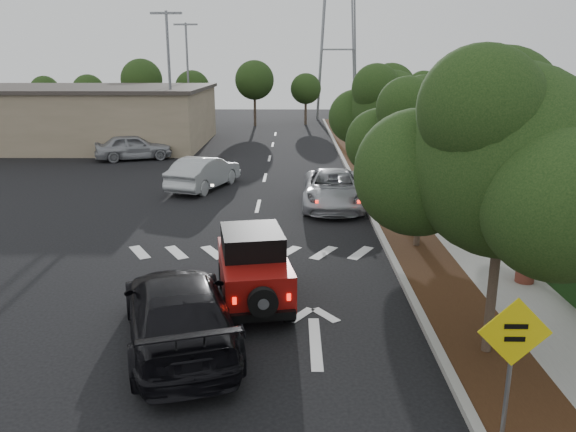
{
  "coord_description": "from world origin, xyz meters",
  "views": [
    {
      "loc": [
        1.49,
        -11.22,
        6.07
      ],
      "look_at": [
        1.37,
        3.0,
        2.09
      ],
      "focal_mm": 35.0,
      "sensor_mm": 36.0,
      "label": 1
    }
  ],
  "objects_px": {
    "red_jeep": "(253,266)",
    "black_suv_oncoming": "(178,311)",
    "silver_suv_ahead": "(333,189)",
    "speed_hump_sign": "(513,350)"
  },
  "relations": [
    {
      "from": "silver_suv_ahead",
      "to": "black_suv_oncoming",
      "type": "xyz_separation_m",
      "value": [
        -4.2,
        -12.08,
        0.04
      ]
    },
    {
      "from": "black_suv_oncoming",
      "to": "silver_suv_ahead",
      "type": "bearing_deg",
      "value": -125.85
    },
    {
      "from": "red_jeep",
      "to": "silver_suv_ahead",
      "type": "height_order",
      "value": "red_jeep"
    },
    {
      "from": "silver_suv_ahead",
      "to": "speed_hump_sign",
      "type": "xyz_separation_m",
      "value": [
        1.73,
        -15.36,
        0.95
      ]
    },
    {
      "from": "red_jeep",
      "to": "black_suv_oncoming",
      "type": "bearing_deg",
      "value": -132.54
    },
    {
      "from": "red_jeep",
      "to": "black_suv_oncoming",
      "type": "relative_size",
      "value": 0.7
    },
    {
      "from": "speed_hump_sign",
      "to": "silver_suv_ahead",
      "type": "bearing_deg",
      "value": 96.88
    },
    {
      "from": "silver_suv_ahead",
      "to": "black_suv_oncoming",
      "type": "distance_m",
      "value": 12.79
    },
    {
      "from": "red_jeep",
      "to": "silver_suv_ahead",
      "type": "distance_m",
      "value": 10.14
    },
    {
      "from": "red_jeep",
      "to": "black_suv_oncoming",
      "type": "xyz_separation_m",
      "value": [
        -1.47,
        -2.32,
        -0.17
      ]
    }
  ]
}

